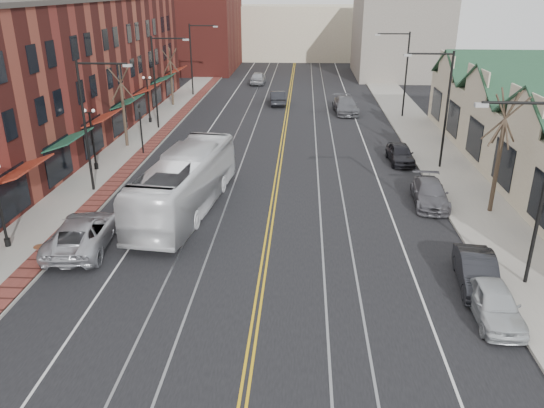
# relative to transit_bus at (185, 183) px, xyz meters

# --- Properties ---
(ground) EXTENTS (160.00, 160.00, 0.00)m
(ground) POSITION_rel_transit_bus_xyz_m (4.96, -13.34, -1.70)
(ground) COLOR black
(ground) RESTS_ON ground
(sidewalk_left) EXTENTS (4.00, 120.00, 0.15)m
(sidewalk_left) POSITION_rel_transit_bus_xyz_m (-7.04, 6.66, -1.62)
(sidewalk_left) COLOR gray
(sidewalk_left) RESTS_ON ground
(sidewalk_right) EXTENTS (4.00, 120.00, 0.15)m
(sidewalk_right) POSITION_rel_transit_bus_xyz_m (16.96, 6.66, -1.62)
(sidewalk_right) COLOR gray
(sidewalk_right) RESTS_ON ground
(building_left) EXTENTS (10.00, 50.00, 11.00)m
(building_left) POSITION_rel_transit_bus_xyz_m (-14.04, 13.66, 3.80)
(building_left) COLOR maroon
(building_left) RESTS_ON ground
(backdrop_left) EXTENTS (14.00, 18.00, 14.00)m
(backdrop_left) POSITION_rel_transit_bus_xyz_m (-11.04, 56.66, 5.30)
(backdrop_left) COLOR maroon
(backdrop_left) RESTS_ON ground
(backdrop_mid) EXTENTS (22.00, 14.00, 9.00)m
(backdrop_mid) POSITION_rel_transit_bus_xyz_m (4.96, 71.66, 2.80)
(backdrop_mid) COLOR #BEAD92
(backdrop_mid) RESTS_ON ground
(backdrop_right) EXTENTS (12.00, 16.00, 11.00)m
(backdrop_right) POSITION_rel_transit_bus_xyz_m (19.96, 51.66, 3.80)
(backdrop_right) COLOR slate
(backdrop_right) RESTS_ON ground
(streetlight_l_1) EXTENTS (3.33, 0.25, 8.00)m
(streetlight_l_1) POSITION_rel_transit_bus_xyz_m (-6.09, 2.66, 3.33)
(streetlight_l_1) COLOR black
(streetlight_l_1) RESTS_ON sidewalk_left
(streetlight_l_2) EXTENTS (3.33, 0.25, 8.00)m
(streetlight_l_2) POSITION_rel_transit_bus_xyz_m (-6.09, 18.66, 3.33)
(streetlight_l_2) COLOR black
(streetlight_l_2) RESTS_ON sidewalk_left
(streetlight_l_3) EXTENTS (3.33, 0.25, 8.00)m
(streetlight_l_3) POSITION_rel_transit_bus_xyz_m (-6.09, 34.66, 3.33)
(streetlight_l_3) COLOR black
(streetlight_l_3) RESTS_ON sidewalk_left
(streetlight_r_0) EXTENTS (3.33, 0.25, 8.00)m
(streetlight_r_0) POSITION_rel_transit_bus_xyz_m (16.00, -7.34, 3.33)
(streetlight_r_0) COLOR black
(streetlight_r_0) RESTS_ON sidewalk_right
(streetlight_r_1) EXTENTS (3.33, 0.25, 8.00)m
(streetlight_r_1) POSITION_rel_transit_bus_xyz_m (16.00, 8.66, 3.33)
(streetlight_r_1) COLOR black
(streetlight_r_1) RESTS_ON sidewalk_right
(streetlight_r_2) EXTENTS (3.33, 0.25, 8.00)m
(streetlight_r_2) POSITION_rel_transit_bus_xyz_m (16.00, 24.66, 3.33)
(streetlight_r_2) COLOR black
(streetlight_r_2) RESTS_ON sidewalk_right
(lamppost_l_1) EXTENTS (0.84, 0.28, 4.27)m
(lamppost_l_1) POSITION_rel_transit_bus_xyz_m (-7.84, -5.34, 0.50)
(lamppost_l_1) COLOR black
(lamppost_l_1) RESTS_ON sidewalk_left
(lamppost_l_2) EXTENTS (0.84, 0.28, 4.27)m
(lamppost_l_2) POSITION_rel_transit_bus_xyz_m (-7.84, 6.66, 0.50)
(lamppost_l_2) COLOR black
(lamppost_l_2) RESTS_ON sidewalk_left
(lamppost_l_3) EXTENTS (0.84, 0.28, 4.27)m
(lamppost_l_3) POSITION_rel_transit_bus_xyz_m (-7.84, 20.66, 0.50)
(lamppost_l_3) COLOR black
(lamppost_l_3) RESTS_ON sidewalk_left
(tree_left_near) EXTENTS (1.78, 1.37, 6.48)m
(tree_left_near) POSITION_rel_transit_bus_xyz_m (-7.54, 12.66, 1.81)
(tree_left_near) COLOR #382B21
(tree_left_near) RESTS_ON sidewalk_left
(tree_left_far) EXTENTS (1.66, 1.28, 6.02)m
(tree_left_far) POSITION_rel_transit_bus_xyz_m (-7.54, 28.66, 1.58)
(tree_left_far) COLOR #382B21
(tree_left_far) RESTS_ON sidewalk_left
(tree_right_mid) EXTENTS (1.90, 1.46, 6.93)m
(tree_right_mid) POSITION_rel_transit_bus_xyz_m (17.46, 0.66, 2.05)
(tree_right_mid) COLOR #382B21
(tree_right_mid) RESTS_ON sidewalk_right
(manhole_far) EXTENTS (0.60, 0.60, 0.02)m
(manhole_far) POSITION_rel_transit_bus_xyz_m (-6.24, -5.34, -1.54)
(manhole_far) COLOR #592D19
(manhole_far) RESTS_ON sidewalk_left
(traffic_signal) EXTENTS (0.18, 0.15, 3.80)m
(traffic_signal) POSITION_rel_transit_bus_xyz_m (-5.64, 10.66, 0.65)
(traffic_signal) COLOR black
(traffic_signal) RESTS_ON sidewalk_left
(transit_bus) EXTENTS (4.22, 12.45, 3.40)m
(transit_bus) POSITION_rel_transit_bus_xyz_m (0.00, 0.00, 0.00)
(transit_bus) COLOR white
(transit_bus) RESTS_ON ground
(parked_suv) EXTENTS (3.18, 6.01, 1.61)m
(parked_suv) POSITION_rel_transit_bus_xyz_m (-4.09, -5.00, -0.89)
(parked_suv) COLOR #B0B1B8
(parked_suv) RESTS_ON ground
(parked_car_a) EXTENTS (1.72, 4.12, 1.39)m
(parked_car_a) POSITION_rel_transit_bus_xyz_m (14.21, -9.97, -1.00)
(parked_car_a) COLOR silver
(parked_car_a) RESTS_ON ground
(parked_car_b) EXTENTS (1.95, 4.40, 1.41)m
(parked_car_b) POSITION_rel_transit_bus_xyz_m (14.26, -7.57, -1.00)
(parked_car_b) COLOR black
(parked_car_b) RESTS_ON ground
(parked_car_c) EXTENTS (2.27, 4.87, 1.38)m
(parked_car_c) POSITION_rel_transit_bus_xyz_m (14.26, 1.82, -1.01)
(parked_car_c) COLOR #59585F
(parked_car_c) RESTS_ON ground
(parked_car_d) EXTENTS (1.79, 4.20, 1.41)m
(parked_car_d) POSITION_rel_transit_bus_xyz_m (13.82, 9.85, -0.99)
(parked_car_d) COLOR black
(parked_car_d) RESTS_ON ground
(distant_car_left) EXTENTS (1.99, 4.69, 1.51)m
(distant_car_left) POSITION_rel_transit_bus_xyz_m (3.79, 30.14, -0.95)
(distant_car_left) COLOR black
(distant_car_left) RESTS_ON ground
(distant_car_right) EXTENTS (2.63, 5.70, 1.61)m
(distant_car_right) POSITION_rel_transit_bus_xyz_m (10.92, 26.27, -0.89)
(distant_car_right) COLOR slate
(distant_car_right) RESTS_ON ground
(distant_car_far) EXTENTS (1.99, 4.83, 1.64)m
(distant_car_far) POSITION_rel_transit_bus_xyz_m (0.52, 43.21, -0.88)
(distant_car_far) COLOR #A2A4A9
(distant_car_far) RESTS_ON ground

